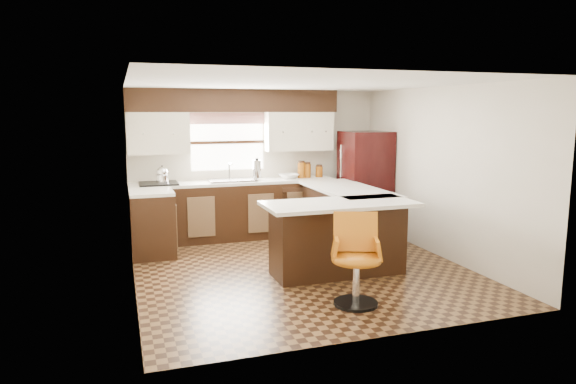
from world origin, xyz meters
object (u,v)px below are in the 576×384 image
object	(u,v)px
peninsula_return	(338,239)
refrigerator	(365,183)
peninsula_long	(344,221)
bar_chair	(357,261)

from	to	relation	value
peninsula_return	refrigerator	distance (m)	2.37
peninsula_long	bar_chair	bearing A→B (deg)	-110.80
peninsula_long	bar_chair	xyz separation A→B (m)	(-0.77, -2.02, 0.04)
peninsula_long	refrigerator	world-z (taller)	refrigerator
peninsula_long	bar_chair	world-z (taller)	bar_chair
peninsula_long	peninsula_return	size ratio (longest dim) A/B	1.18
peninsula_long	peninsula_return	world-z (taller)	same
peninsula_long	refrigerator	distance (m)	1.31
peninsula_long	peninsula_return	distance (m)	1.11
peninsula_long	peninsula_return	xyz separation A→B (m)	(-0.53, -0.97, 0.00)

